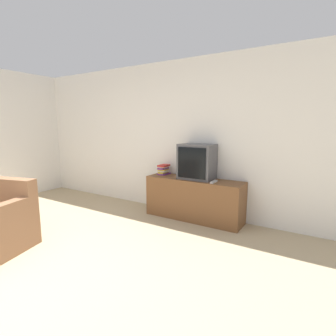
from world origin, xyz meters
The scene contains 5 objects.
wall_back centered at (0.00, 3.03, 1.30)m, with size 9.00×0.06×2.60m.
tv_stand centered at (0.75, 2.76, 0.33)m, with size 1.60×0.44×0.67m.
television centered at (0.78, 2.79, 0.95)m, with size 0.55×0.38×0.56m.
book_stack centered at (0.12, 2.82, 0.75)m, with size 0.17×0.24×0.17m.
remote_on_stand centered at (1.12, 2.67, 0.68)m, with size 0.05×0.20×0.02m.
Camera 1 is at (2.57, -0.96, 1.52)m, focal length 28.00 mm.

